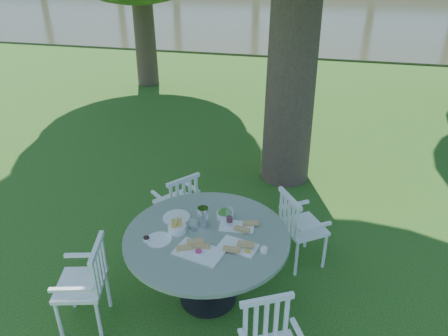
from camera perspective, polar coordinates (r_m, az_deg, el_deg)
The scene contains 7 objects.
ground at distance 5.34m, azimuth -0.47°, elevation -9.08°, with size 140.00×140.00×0.00m, color #16400D.
table at distance 4.16m, azimuth -2.24°, elevation -10.19°, with size 1.54×1.54×0.78m.
chair_ne at distance 4.74m, azimuth 9.45°, elevation -7.21°, with size 0.59×0.60×0.87m.
chair_nw at distance 5.11m, azimuth -5.79°, elevation -4.34°, with size 0.58×0.58×0.84m.
chair_sw at distance 4.18m, azimuth -17.16°, elevation -13.72°, with size 0.51×0.54×0.88m.
tableware at distance 4.11m, azimuth -2.64°, elevation -7.82°, with size 1.13×0.84×0.20m.
river at distance 27.35m, azimuth 11.18°, elevation 20.73°, with size 100.00×28.00×0.12m, color #333720.
Camera 1 is at (0.97, -4.15, 3.21)m, focal length 35.00 mm.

